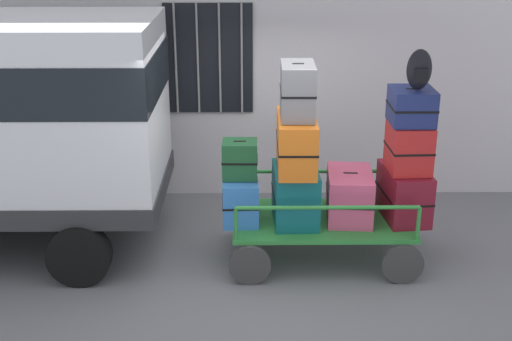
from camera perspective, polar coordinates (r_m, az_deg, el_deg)
ground_plane at (r=8.07m, az=0.50°, el=-7.58°), size 40.00×40.00×0.00m
building_wall at (r=9.40m, az=0.26°, el=12.64°), size 12.00×0.37×5.00m
luggage_cart at (r=7.97m, az=5.55°, el=-4.71°), size 2.16×1.27×0.52m
cart_railing at (r=7.79m, az=5.66°, el=-1.86°), size 2.03×1.14×0.40m
suitcase_left_bottom at (r=7.77m, az=-1.35°, el=-2.37°), size 0.44×0.68×0.52m
suitcase_left_middle at (r=7.60m, az=-1.38°, el=0.96°), size 0.41×0.34×0.43m
suitcase_midleft_bottom at (r=7.73m, az=3.35°, el=-2.06°), size 0.53×0.78×0.64m
suitcase_midleft_middle at (r=7.53m, az=3.44°, el=2.37°), size 0.44×0.96×0.60m
suitcase_midleft_top at (r=7.35m, az=3.54°, el=6.78°), size 0.38×0.64×0.60m
suitcase_center_bottom at (r=7.88m, az=7.92°, el=-2.09°), size 0.57×0.82×0.56m
suitcase_midright_bottom at (r=7.99m, az=12.43°, el=-1.89°), size 0.54×0.84×0.60m
suitcase_midright_middle at (r=7.74m, az=12.84°, el=1.90°), size 0.48×0.54×0.55m
suitcase_midright_top at (r=7.64m, az=13.07°, el=5.34°), size 0.48×0.52×0.40m
backpack at (r=7.48m, az=13.67°, el=8.30°), size 0.27×0.22×0.44m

